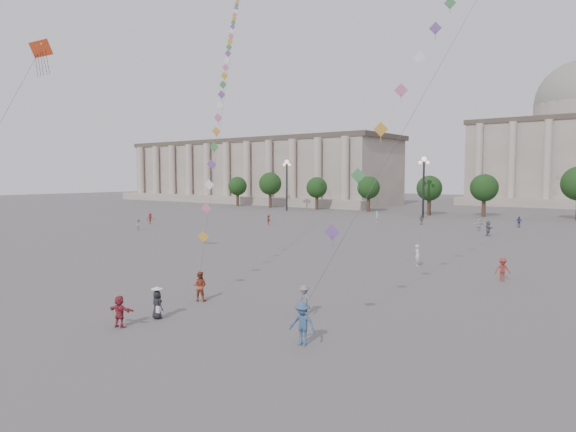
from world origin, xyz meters
The scene contains 22 objects.
ground centered at (0.00, 0.00, 0.00)m, with size 360.00×360.00×0.00m, color #5A5854.
hall_west centered at (-75.00, 93.89, 8.43)m, with size 84.00×26.22×17.20m.
tree_row centered at (0.00, 78.00, 5.39)m, with size 137.12×5.12×8.00m.
lamp_post_far_west centered at (-45.00, 70.00, 7.35)m, with size 2.00×0.90×10.65m.
lamp_post_mid_west centered at (-15.00, 70.00, 7.35)m, with size 2.00×0.90×10.65m.
person_crowd_0 centered at (2.45, 62.52, 0.79)m, with size 0.93×0.39×1.59m, color #394082.
person_crowd_1 centered at (-37.71, 27.51, 0.75)m, with size 0.73×0.57×1.51m, color #BBBAB6.
person_crowd_2 centered at (-43.49, 33.86, 0.84)m, with size 1.09×0.63×1.69m, color maroon.
person_crowd_4 centered at (-0.74, 54.63, 0.81)m, with size 1.50×0.48×1.61m, color silver.
person_crowd_6 centered at (4.87, 6.61, 0.80)m, with size 1.03×0.59×1.60m, color slate.
person_crowd_8 centered at (10.85, 22.20, 0.82)m, with size 1.06×0.61×1.65m, color maroon.
person_crowd_10 centered at (-17.67, 58.03, 0.83)m, with size 0.60×0.40×1.65m, color silver.
person_crowd_12 centered at (2.04, 49.31, 0.95)m, with size 1.76×0.56×1.90m, color slate.
person_crowd_13 centered at (3.68, 24.18, 0.89)m, with size 0.65×0.43×1.78m, color silver.
person_crowd_16 centered at (-10.28, 58.13, 0.74)m, with size 0.87×0.36×1.48m, color slate.
person_crowd_17 centered at (-27.93, 43.37, 0.79)m, with size 1.02×0.58×1.57m, color maroon.
tourist_2 centered at (-1.00, -0.66, 0.79)m, with size 1.46×0.46×1.57m, color #9F2B3A.
kite_flyer_0 centered at (-1.82, 5.37, 0.88)m, with size 0.86×0.67×1.76m, color #9A442A.
kite_flyer_1 centered at (7.65, 2.61, 0.96)m, with size 1.25×0.72×1.93m, color #355378.
hat_person centered at (-0.76, 1.41, 0.81)m, with size 0.75×0.60×1.69m.
dragon_kite centered at (-16.41, 3.81, 15.66)m, with size 2.24×4.50×17.02m.
kite_train_west centered at (-20.27, 27.07, 20.37)m, with size 35.12×40.65×64.74m.
Camera 1 is at (20.47, -15.18, 7.42)m, focal length 32.00 mm.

